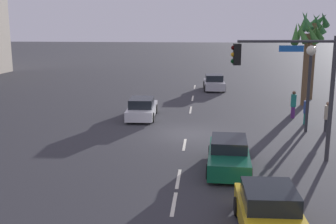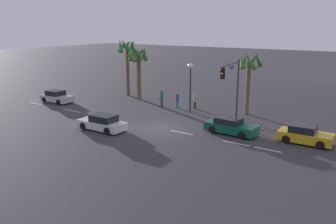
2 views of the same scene
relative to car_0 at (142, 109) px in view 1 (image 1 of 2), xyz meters
name	(u,v)px [view 1 (image 1 of 2)]	position (x,y,z in m)	size (l,w,h in m)	color
ground_plane	(186,134)	(3.95, 3.21, -0.64)	(220.00, 220.00, 0.00)	#333338
lane_stripe_0	(195,87)	(-14.05, 3.21, -0.63)	(2.27, 0.14, 0.01)	silver
lane_stripe_1	(193,98)	(-7.67, 3.21, -0.63)	(2.47, 0.14, 0.01)	silver
lane_stripe_2	(191,110)	(-2.81, 3.21, -0.63)	(2.54, 0.14, 0.01)	silver
lane_stripe_3	(184,145)	(6.19, 3.21, -0.63)	(2.18, 0.14, 0.01)	silver
lane_stripe_4	(174,204)	(13.63, 3.21, -0.63)	(2.04, 0.14, 0.01)	silver
lane_stripe_5	(178,179)	(11.15, 3.21, -0.63)	(2.21, 0.14, 0.01)	silver
car_0	(142,109)	(0.00, 0.00, 0.00)	(4.54, 1.99, 1.39)	silver
car_1	(229,155)	(9.70, 5.35, 0.00)	(4.43, 2.00, 1.35)	#0F5138
car_2	(270,214)	(15.48, 6.30, 0.02)	(4.03, 2.01, 1.42)	gold
car_3	(214,83)	(-12.47, 5.11, 0.02)	(4.01, 2.10, 1.43)	#B7B7BC
traffic_signal	(297,77)	(8.37, 8.39, 3.32)	(0.71, 4.75, 5.82)	#38383D
streetlamp	(310,71)	(2.82, 10.27, 3.01)	(0.56, 0.56, 5.08)	#2D2D33
pedestrian_0	(327,116)	(2.73, 11.48, 0.32)	(0.41, 0.41, 1.82)	#333338
pedestrian_1	(293,104)	(-0.82, 10.22, 0.34)	(0.50, 0.50, 1.85)	#59266B
pedestrian_2	(306,110)	(0.96, 10.66, 0.28)	(0.35, 0.35, 1.74)	#1E7266
palm_tree_0	(314,32)	(-8.15, 13.00, 4.92)	(2.43, 2.64, 7.37)	brown
palm_tree_1	(307,43)	(-5.47, 11.91, 4.16)	(2.59, 2.61, 6.58)	brown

